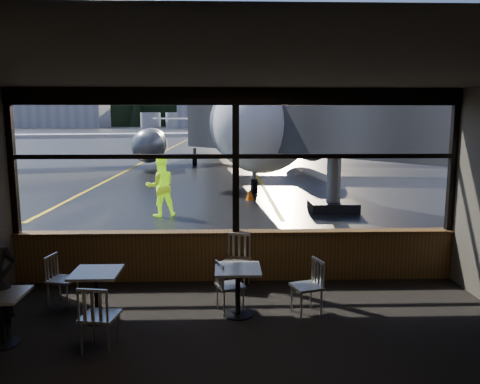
{
  "coord_description": "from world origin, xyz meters",
  "views": [
    {
      "loc": [
        -0.19,
        -8.34,
        2.94
      ],
      "look_at": [
        0.11,
        1.0,
        1.5
      ],
      "focal_mm": 35.0,
      "sensor_mm": 36.0,
      "label": 1
    }
  ],
  "objects_px": {
    "ground_crew": "(161,187)",
    "chair_near_e": "(307,287)",
    "cafe_table_near": "(238,292)",
    "chair_near_w": "(230,286)",
    "chair_mid_w": "(63,280)",
    "chair_near_n": "(236,262)",
    "cone_nose": "(250,194)",
    "airliner": "(228,84)",
    "jet_bridge": "(353,137)",
    "cafe_table_left": "(1,320)",
    "cafe_table_mid": "(97,296)",
    "chair_mid_s": "(100,317)"
  },
  "relations": [
    {
      "from": "ground_crew",
      "to": "chair_near_e",
      "type": "bearing_deg",
      "value": 92.82
    },
    {
      "from": "cafe_table_near",
      "to": "chair_near_e",
      "type": "height_order",
      "value": "chair_near_e"
    },
    {
      "from": "chair_near_w",
      "to": "chair_near_e",
      "type": "bearing_deg",
      "value": 62.43
    },
    {
      "from": "chair_mid_w",
      "to": "chair_near_e",
      "type": "bearing_deg",
      "value": 94.54
    },
    {
      "from": "chair_near_n",
      "to": "cone_nose",
      "type": "relative_size",
      "value": 2.17
    },
    {
      "from": "airliner",
      "to": "jet_bridge",
      "type": "relative_size",
      "value": 3.04
    },
    {
      "from": "chair_mid_w",
      "to": "cafe_table_left",
      "type": "bearing_deg",
      "value": -2.56
    },
    {
      "from": "jet_bridge",
      "to": "chair_near_n",
      "type": "relative_size",
      "value": 11.76
    },
    {
      "from": "chair_near_w",
      "to": "chair_near_n",
      "type": "bearing_deg",
      "value": 153.09
    },
    {
      "from": "jet_bridge",
      "to": "chair_mid_w",
      "type": "relative_size",
      "value": 13.43
    },
    {
      "from": "chair_near_e",
      "to": "cone_nose",
      "type": "relative_size",
      "value": 1.97
    },
    {
      "from": "cafe_table_near",
      "to": "chair_near_w",
      "type": "distance_m",
      "value": 0.21
    },
    {
      "from": "chair_near_e",
      "to": "cafe_table_near",
      "type": "bearing_deg",
      "value": 73.66
    },
    {
      "from": "cafe_table_mid",
      "to": "cone_nose",
      "type": "relative_size",
      "value": 1.72
    },
    {
      "from": "jet_bridge",
      "to": "cafe_table_mid",
      "type": "height_order",
      "value": "jet_bridge"
    },
    {
      "from": "cafe_table_near",
      "to": "cafe_table_mid",
      "type": "height_order",
      "value": "same"
    },
    {
      "from": "airliner",
      "to": "cone_nose",
      "type": "xyz_separation_m",
      "value": [
        0.69,
        -12.84,
        -4.95
      ]
    },
    {
      "from": "cafe_table_near",
      "to": "cafe_table_left",
      "type": "distance_m",
      "value": 3.24
    },
    {
      "from": "chair_near_n",
      "to": "cafe_table_mid",
      "type": "bearing_deg",
      "value": 47.79
    },
    {
      "from": "cone_nose",
      "to": "ground_crew",
      "type": "bearing_deg",
      "value": -135.77
    },
    {
      "from": "ground_crew",
      "to": "airliner",
      "type": "bearing_deg",
      "value": -118.36
    },
    {
      "from": "cafe_table_near",
      "to": "chair_near_e",
      "type": "bearing_deg",
      "value": 1.04
    },
    {
      "from": "chair_mid_s",
      "to": "ground_crew",
      "type": "height_order",
      "value": "ground_crew"
    },
    {
      "from": "cafe_table_left",
      "to": "cone_nose",
      "type": "bearing_deg",
      "value": 71.08
    },
    {
      "from": "cafe_table_near",
      "to": "chair_near_e",
      "type": "distance_m",
      "value": 1.05
    },
    {
      "from": "cafe_table_left",
      "to": "chair_near_w",
      "type": "xyz_separation_m",
      "value": [
        3.01,
        1.02,
        0.05
      ]
    },
    {
      "from": "jet_bridge",
      "to": "chair_mid_w",
      "type": "xyz_separation_m",
      "value": [
        -6.39,
        -6.61,
        -2.02
      ]
    },
    {
      "from": "ground_crew",
      "to": "cone_nose",
      "type": "height_order",
      "value": "ground_crew"
    },
    {
      "from": "ground_crew",
      "to": "cone_nose",
      "type": "xyz_separation_m",
      "value": [
        2.91,
        2.83,
        -0.7
      ]
    },
    {
      "from": "chair_near_e",
      "to": "chair_mid_s",
      "type": "bearing_deg",
      "value": 92.91
    },
    {
      "from": "airliner",
      "to": "chair_mid_w",
      "type": "relative_size",
      "value": 40.75
    },
    {
      "from": "cafe_table_left",
      "to": "chair_near_n",
      "type": "height_order",
      "value": "chair_near_n"
    },
    {
      "from": "jet_bridge",
      "to": "ground_crew",
      "type": "distance_m",
      "value": 5.99
    },
    {
      "from": "ground_crew",
      "to": "chair_near_n",
      "type": "bearing_deg",
      "value": 88.66
    },
    {
      "from": "airliner",
      "to": "chair_near_n",
      "type": "xyz_separation_m",
      "value": [
        -0.04,
        -22.03,
        -4.7
      ]
    },
    {
      "from": "jet_bridge",
      "to": "ground_crew",
      "type": "height_order",
      "value": "jet_bridge"
    },
    {
      "from": "cone_nose",
      "to": "chair_near_w",
      "type": "bearing_deg",
      "value": -94.72
    },
    {
      "from": "chair_near_e",
      "to": "chair_mid_w",
      "type": "xyz_separation_m",
      "value": [
        -3.83,
        0.48,
        -0.02
      ]
    },
    {
      "from": "chair_mid_w",
      "to": "cone_nose",
      "type": "height_order",
      "value": "chair_mid_w"
    },
    {
      "from": "airliner",
      "to": "ground_crew",
      "type": "bearing_deg",
      "value": -102.86
    },
    {
      "from": "airliner",
      "to": "cafe_table_mid",
      "type": "bearing_deg",
      "value": -99.99
    },
    {
      "from": "airliner",
      "to": "chair_near_w",
      "type": "bearing_deg",
      "value": -95.19
    },
    {
      "from": "cafe_table_left",
      "to": "cone_nose",
      "type": "xyz_separation_m",
      "value": [
        3.86,
        11.25,
        -0.14
      ]
    },
    {
      "from": "chair_near_e",
      "to": "cone_nose",
      "type": "bearing_deg",
      "value": -15.64
    },
    {
      "from": "cafe_table_near",
      "to": "cafe_table_left",
      "type": "xyz_separation_m",
      "value": [
        -3.13,
        -0.85,
        -0.02
      ]
    },
    {
      "from": "chair_near_n",
      "to": "cone_nose",
      "type": "xyz_separation_m",
      "value": [
        0.72,
        9.19,
        -0.26
      ]
    },
    {
      "from": "chair_near_e",
      "to": "cone_nose",
      "type": "xyz_separation_m",
      "value": [
        -0.32,
        10.38,
        -0.21
      ]
    },
    {
      "from": "chair_near_n",
      "to": "cafe_table_left",
      "type": "bearing_deg",
      "value": 49.15
    },
    {
      "from": "chair_near_e",
      "to": "chair_near_n",
      "type": "distance_m",
      "value": 1.58
    },
    {
      "from": "chair_mid_s",
      "to": "ground_crew",
      "type": "xyz_separation_m",
      "value": [
        -0.39,
        8.6,
        0.47
      ]
    }
  ]
}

